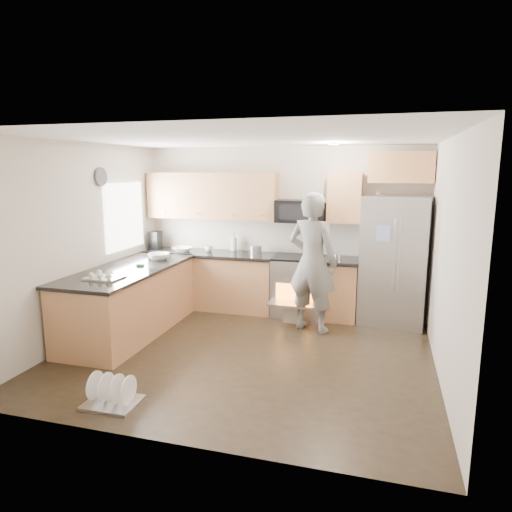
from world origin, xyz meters
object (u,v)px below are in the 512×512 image
(refrigerator, at_px, (395,261))
(stove_range, at_px, (299,273))
(person, at_px, (312,262))
(dish_rack, at_px, (112,396))

(refrigerator, bearing_deg, stove_range, -171.61)
(stove_range, height_order, person, person)
(stove_range, bearing_deg, refrigerator, 0.30)
(dish_rack, bearing_deg, refrigerator, 51.04)
(refrigerator, distance_m, dish_rack, 4.28)
(dish_rack, bearing_deg, person, 59.82)
(stove_range, distance_m, refrigerator, 1.44)
(person, xyz_separation_m, dish_rack, (-1.53, -2.62, -0.90))
(stove_range, height_order, refrigerator, refrigerator)
(refrigerator, xyz_separation_m, person, (-1.11, -0.64, 0.04))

